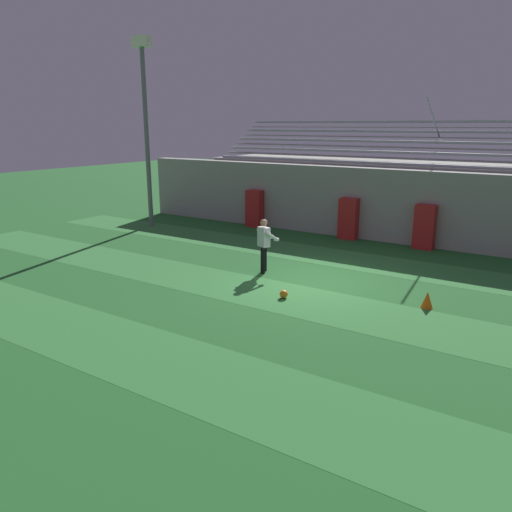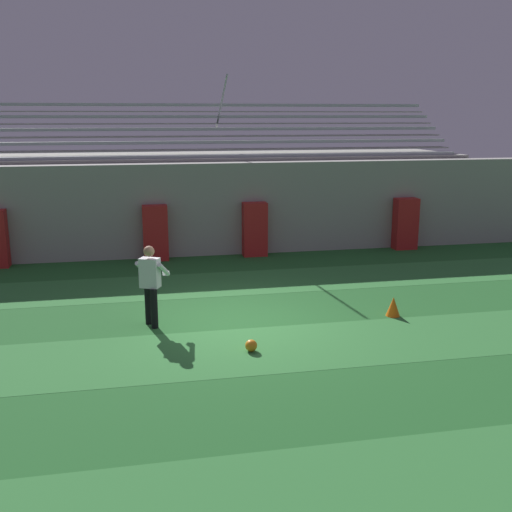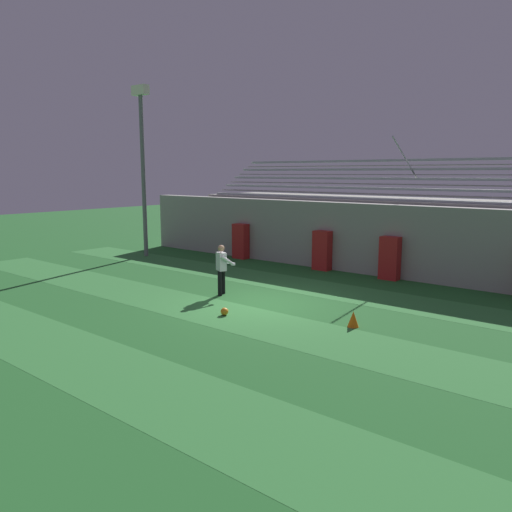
{
  "view_description": "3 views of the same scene",
  "coord_description": "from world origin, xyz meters",
  "px_view_note": "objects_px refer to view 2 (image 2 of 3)",
  "views": [
    {
      "loc": [
        6.18,
        -12.36,
        4.44
      ],
      "look_at": [
        -1.4,
        -0.86,
        0.8
      ],
      "focal_mm": 35.0,
      "sensor_mm": 36.0,
      "label": 1
    },
    {
      "loc": [
        -1.98,
        -11.59,
        4.18
      ],
      "look_at": [
        0.15,
        -0.97,
        1.64
      ],
      "focal_mm": 42.0,
      "sensor_mm": 36.0,
      "label": 2
    },
    {
      "loc": [
        9.29,
        -11.61,
        4.01
      ],
      "look_at": [
        -0.52,
        0.42,
        1.41
      ],
      "focal_mm": 35.0,
      "sensor_mm": 36.0,
      "label": 3
    }
  ],
  "objects_px": {
    "padding_pillar_gate_right": "(255,229)",
    "goalkeeper": "(151,281)",
    "padding_pillar_gate_left": "(155,233)",
    "padding_pillar_far_right": "(405,224)",
    "soccer_ball": "(251,346)",
    "traffic_cone": "(393,306)"
  },
  "relations": [
    {
      "from": "soccer_ball",
      "to": "traffic_cone",
      "type": "height_order",
      "value": "traffic_cone"
    },
    {
      "from": "padding_pillar_gate_left",
      "to": "soccer_ball",
      "type": "relative_size",
      "value": 7.43
    },
    {
      "from": "padding_pillar_far_right",
      "to": "soccer_ball",
      "type": "relative_size",
      "value": 7.43
    },
    {
      "from": "padding_pillar_gate_left",
      "to": "goalkeeper",
      "type": "distance_m",
      "value": 5.77
    },
    {
      "from": "padding_pillar_gate_right",
      "to": "padding_pillar_far_right",
      "type": "bearing_deg",
      "value": 0.0
    },
    {
      "from": "padding_pillar_gate_right",
      "to": "goalkeeper",
      "type": "xyz_separation_m",
      "value": [
        -3.28,
        -5.76,
        0.14
      ]
    },
    {
      "from": "goalkeeper",
      "to": "soccer_ball",
      "type": "distance_m",
      "value": 2.59
    },
    {
      "from": "soccer_ball",
      "to": "goalkeeper",
      "type": "bearing_deg",
      "value": 134.63
    },
    {
      "from": "padding_pillar_far_right",
      "to": "goalkeeper",
      "type": "bearing_deg",
      "value": -144.87
    },
    {
      "from": "padding_pillar_gate_right",
      "to": "soccer_ball",
      "type": "height_order",
      "value": "padding_pillar_gate_right"
    },
    {
      "from": "padding_pillar_far_right",
      "to": "soccer_ball",
      "type": "bearing_deg",
      "value": -130.74
    },
    {
      "from": "padding_pillar_gate_right",
      "to": "padding_pillar_far_right",
      "type": "relative_size",
      "value": 1.0
    },
    {
      "from": "padding_pillar_gate_left",
      "to": "padding_pillar_far_right",
      "type": "height_order",
      "value": "same"
    },
    {
      "from": "padding_pillar_gate_right",
      "to": "goalkeeper",
      "type": "relative_size",
      "value": 0.98
    },
    {
      "from": "padding_pillar_far_right",
      "to": "soccer_ball",
      "type": "xyz_separation_m",
      "value": [
        -6.47,
        -7.51,
        -0.71
      ]
    },
    {
      "from": "goalkeeper",
      "to": "soccer_ball",
      "type": "relative_size",
      "value": 7.59
    },
    {
      "from": "padding_pillar_gate_right",
      "to": "soccer_ball",
      "type": "distance_m",
      "value": 7.7
    },
    {
      "from": "goalkeeper",
      "to": "traffic_cone",
      "type": "bearing_deg",
      "value": -4.46
    },
    {
      "from": "padding_pillar_far_right",
      "to": "traffic_cone",
      "type": "height_order",
      "value": "padding_pillar_far_right"
    },
    {
      "from": "padding_pillar_gate_left",
      "to": "padding_pillar_far_right",
      "type": "relative_size",
      "value": 1.0
    },
    {
      "from": "padding_pillar_gate_right",
      "to": "traffic_cone",
      "type": "relative_size",
      "value": 3.89
    },
    {
      "from": "goalkeeper",
      "to": "traffic_cone",
      "type": "xyz_separation_m",
      "value": [
        5.08,
        -0.4,
        -0.74
      ]
    }
  ]
}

